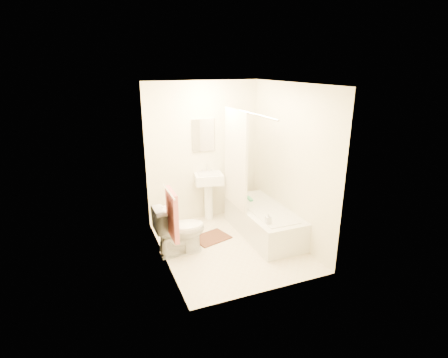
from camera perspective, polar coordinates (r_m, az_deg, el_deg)
name	(u,v)px	position (r m, az deg, el deg)	size (l,w,h in m)	color
floor	(230,246)	(5.44, 1.00, -10.84)	(2.40, 2.40, 0.00)	beige
ceiling	(231,84)	(4.76, 1.17, 15.32)	(2.40, 2.40, 0.00)	white
wall_back	(203,152)	(6.05, -3.37, 4.40)	(2.00, 0.02, 2.40)	beige
wall_left	(161,179)	(4.69, -10.25, 0.02)	(0.02, 2.40, 2.40)	beige
wall_right	(291,164)	(5.42, 10.86, 2.47)	(0.02, 2.40, 2.40)	beige
mirror	(204,135)	(5.97, -3.36, 7.15)	(0.40, 0.03, 0.55)	white
curtain_rod	(248,112)	(5.01, 3.89, 10.83)	(0.03, 0.03, 1.70)	silver
shower_curtain	(236,159)	(5.52, 1.92, 3.28)	(0.04, 0.80, 1.55)	silver
towel_bar	(169,192)	(4.50, -9.01, -2.05)	(0.02, 0.02, 0.60)	silver
towel	(172,214)	(4.62, -8.45, -5.73)	(0.06, 0.45, 0.66)	#CC7266
toilet_paper	(166,210)	(4.98, -9.44, -4.96)	(0.12, 0.12, 0.11)	white
toilet	(180,230)	(5.14, -7.22, -8.22)	(0.42, 0.74, 0.73)	white
sink	(209,194)	(6.16, -2.52, -2.54)	(0.47, 0.38, 0.93)	white
bathtub	(263,221)	(5.72, 6.40, -6.87)	(0.70, 1.60, 0.45)	silver
bath_mat	(211,238)	(5.65, -2.09, -9.56)	(0.55, 0.41, 0.02)	#4D2B1E
soap_bottle	(268,218)	(5.09, 7.24, -6.39)	(0.08, 0.08, 0.17)	silver
scrub_brush	(249,199)	(5.94, 4.17, -3.26)	(0.06, 0.20, 0.04)	#45B37D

